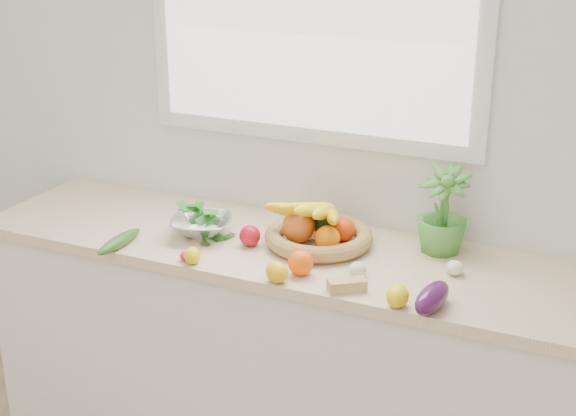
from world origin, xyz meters
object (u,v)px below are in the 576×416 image
at_px(eggplant, 432,298).
at_px(fruit_basket, 318,230).
at_px(cucumber, 119,241).
at_px(apple, 250,236).
at_px(potted_herb, 443,212).
at_px(colander_with_spinach, 201,221).

bearing_deg(eggplant, fruit_basket, 148.13).
height_order(cucumber, fruit_basket, fruit_basket).
distance_m(apple, eggplant, 0.74).
height_order(potted_herb, colander_with_spinach, potted_herb).
bearing_deg(apple, colander_with_spinach, 178.19).
bearing_deg(colander_with_spinach, potted_herb, 15.62).
height_order(eggplant, fruit_basket, fruit_basket).
bearing_deg(apple, fruit_basket, 27.02).
bearing_deg(apple, potted_herb, 20.81).
bearing_deg(cucumber, fruit_basket, 26.58).
distance_m(apple, colander_with_spinach, 0.20).
bearing_deg(eggplant, potted_herb, 101.35).
height_order(eggplant, colander_with_spinach, colander_with_spinach).
xyz_separation_m(apple, eggplant, (0.71, -0.20, 0.00)).
bearing_deg(potted_herb, fruit_basket, -162.68).
distance_m(eggplant, potted_herb, 0.46).
bearing_deg(cucumber, colander_with_spinach, 44.88).
height_order(eggplant, cucumber, eggplant).
relative_size(cucumber, fruit_basket, 0.53).
bearing_deg(fruit_basket, cucumber, -153.42).
xyz_separation_m(cucumber, fruit_basket, (0.62, 0.31, 0.03)).
xyz_separation_m(cucumber, colander_with_spinach, (0.21, 0.21, 0.04)).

